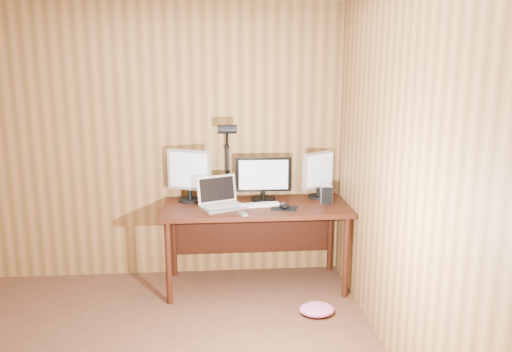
{
  "coord_description": "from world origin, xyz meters",
  "views": [
    {
      "loc": [
        0.58,
        -2.54,
        1.92
      ],
      "look_at": [
        0.93,
        1.58,
        1.02
      ],
      "focal_mm": 35.0,
      "sensor_mm": 36.0,
      "label": 1
    }
  ],
  "objects": [
    {
      "name": "hard_drive",
      "position": [
        1.56,
        1.66,
        0.83
      ],
      "size": [
        0.11,
        0.15,
        0.16
      ],
      "rotation": [
        0.0,
        0.0,
        -0.11
      ],
      "color": "silver",
      "rests_on": "desk"
    },
    {
      "name": "laptop",
      "position": [
        0.62,
        1.61,
        0.81
      ],
      "size": [
        0.44,
        0.39,
        0.26
      ],
      "rotation": [
        0.0,
        0.0,
        0.4
      ],
      "color": "silver",
      "rests_on": "desk"
    },
    {
      "name": "mouse",
      "position": [
        1.16,
        1.51,
        0.77
      ],
      "size": [
        0.1,
        0.14,
        0.04
      ],
      "primitive_type": "ellipsoid",
      "rotation": [
        0.0,
        0.0,
        -0.25
      ],
      "color": "black",
      "rests_on": "mousepad"
    },
    {
      "name": "fabric_pile",
      "position": [
        1.37,
        1.04,
        0.04
      ],
      "size": [
        0.32,
        0.28,
        0.09
      ],
      "primitive_type": null,
      "rotation": [
        0.0,
        0.0,
        -0.2
      ],
      "color": "#D56797",
      "rests_on": "floor"
    },
    {
      "name": "monitor_left",
      "position": [
        0.36,
        1.8,
        1.0
      ],
      "size": [
        0.39,
        0.2,
        0.47
      ],
      "rotation": [
        0.0,
        0.0,
        -0.42
      ],
      "color": "black",
      "rests_on": "desk"
    },
    {
      "name": "phone",
      "position": [
        0.81,
        1.35,
        0.76
      ],
      "size": [
        0.08,
        0.11,
        0.01
      ],
      "rotation": [
        0.0,
        0.0,
        0.29
      ],
      "color": "silver",
      "rests_on": "desk"
    },
    {
      "name": "desk_lamp",
      "position": [
        0.7,
        1.85,
        1.2
      ],
      "size": [
        0.17,
        0.24,
        0.73
      ],
      "rotation": [
        0.0,
        0.0,
        -0.05
      ],
      "color": "black",
      "rests_on": "desk"
    },
    {
      "name": "keyboard",
      "position": [
        0.95,
        1.6,
        0.76
      ],
      "size": [
        0.4,
        0.17,
        0.02
      ],
      "rotation": [
        0.0,
        0.0,
        0.14
      ],
      "color": "silver",
      "rests_on": "desk"
    },
    {
      "name": "room_shell",
      "position": [
        0.0,
        0.0,
        1.25
      ],
      "size": [
        4.0,
        4.0,
        4.0
      ],
      "color": "#563221",
      "rests_on": "ground"
    },
    {
      "name": "monitor_center",
      "position": [
        1.01,
        1.79,
        0.95
      ],
      "size": [
        0.5,
        0.22,
        0.39
      ],
      "rotation": [
        0.0,
        0.0,
        -0.02
      ],
      "color": "black",
      "rests_on": "desk"
    },
    {
      "name": "monitor_right",
      "position": [
        1.52,
        1.83,
        0.98
      ],
      "size": [
        0.32,
        0.25,
        0.43
      ],
      "rotation": [
        0.0,
        0.0,
        0.63
      ],
      "color": "black",
      "rests_on": "desk"
    },
    {
      "name": "speaker",
      "position": [
        1.6,
        1.69,
        0.81
      ],
      "size": [
        0.05,
        0.05,
        0.11
      ],
      "primitive_type": "cylinder",
      "color": "black",
      "rests_on": "desk"
    },
    {
      "name": "desk",
      "position": [
        0.93,
        1.7,
        0.63
      ],
      "size": [
        1.6,
        0.7,
        0.75
      ],
      "color": "#34140A",
      "rests_on": "floor"
    },
    {
      "name": "mousepad",
      "position": [
        1.16,
        1.51,
        0.75
      ],
      "size": [
        0.25,
        0.23,
        0.0
      ],
      "primitive_type": "cube",
      "rotation": [
        0.0,
        0.0,
        -0.27
      ],
      "color": "black",
      "rests_on": "desk"
    }
  ]
}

